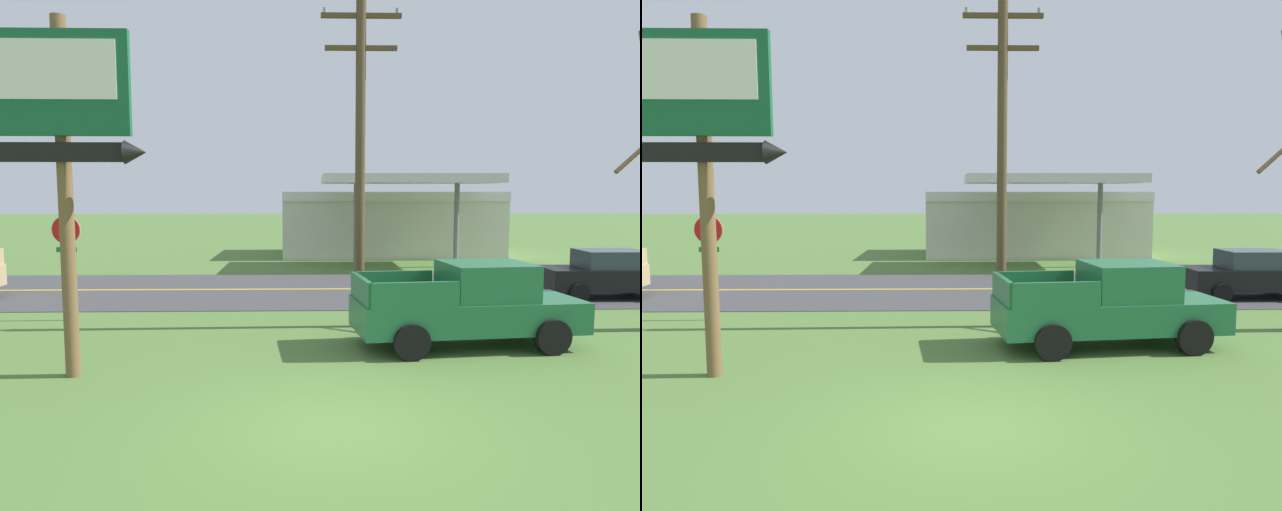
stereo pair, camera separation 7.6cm
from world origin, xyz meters
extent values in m
plane|color=#4C7033|center=(0.00, 0.00, 0.00)|extent=(180.00, 180.00, 0.00)
cube|color=#3D3D3F|center=(0.00, 13.00, 0.01)|extent=(140.00, 8.00, 0.02)
cube|color=gold|center=(0.00, 13.00, 0.02)|extent=(126.00, 0.20, 0.01)
cylinder|color=brown|center=(-4.98, 2.72, 3.42)|extent=(0.28, 0.28, 6.84)
cube|color=#145633|center=(-4.98, 2.54, 5.58)|extent=(2.66, 0.16, 1.91)
cube|color=white|center=(-4.98, 2.45, 5.81)|extent=(2.24, 0.03, 1.07)
cube|color=black|center=(-4.98, 2.54, 4.32)|extent=(2.39, 0.12, 0.36)
cone|color=black|center=(-3.58, 2.54, 4.32)|extent=(0.40, 0.44, 0.44)
cylinder|color=slate|center=(-7.03, 7.87, 1.10)|extent=(0.08, 0.08, 2.20)
cylinder|color=red|center=(-7.03, 7.84, 2.55)|extent=(0.76, 0.03, 0.76)
cylinder|color=white|center=(-7.03, 7.86, 2.55)|extent=(0.80, 0.01, 0.80)
cube|color=#19722D|center=(-7.03, 7.84, 2.00)|extent=(0.56, 0.03, 0.14)
cylinder|color=brown|center=(1.02, 6.90, 4.27)|extent=(0.26, 0.26, 8.55)
cube|color=brown|center=(1.02, 6.90, 8.05)|extent=(2.06, 0.12, 0.12)
cube|color=brown|center=(1.02, 6.90, 7.25)|extent=(1.85, 0.12, 0.12)
cylinder|color=gray|center=(0.09, 6.90, 8.17)|extent=(0.10, 0.10, 0.14)
cylinder|color=gray|center=(1.95, 6.90, 8.17)|extent=(0.10, 0.10, 0.14)
cube|color=beige|center=(4.42, 25.51, 1.80)|extent=(12.00, 6.00, 3.60)
cube|color=silver|center=(4.42, 22.46, 3.35)|extent=(12.00, 0.12, 0.50)
cube|color=silver|center=(4.42, 19.51, 4.20)|extent=(8.00, 5.00, 0.40)
cylinder|color=slate|center=(2.02, 19.51, 2.10)|extent=(0.24, 0.24, 4.20)
cylinder|color=slate|center=(6.82, 19.51, 2.10)|extent=(0.24, 0.24, 4.20)
cube|color=#1E6038|center=(3.33, 4.80, 0.76)|extent=(5.39, 2.54, 0.72)
cube|color=#1E6038|center=(3.78, 4.85, 1.54)|extent=(2.09, 2.00, 0.84)
cube|color=#28333D|center=(4.66, 4.95, 1.54)|extent=(0.29, 1.66, 0.71)
cube|color=#1E6038|center=(1.71, 5.54, 1.40)|extent=(1.95, 0.34, 0.56)
cube|color=#1E6038|center=(1.92, 3.71, 1.40)|extent=(1.95, 0.34, 0.56)
cube|color=#1E6038|center=(0.84, 4.51, 1.40)|extent=(0.33, 1.88, 0.56)
cylinder|color=black|center=(4.82, 5.95, 0.40)|extent=(0.83, 0.37, 0.80)
cylinder|color=black|center=(5.04, 4.01, 0.40)|extent=(0.83, 0.37, 0.80)
cylinder|color=black|center=(1.61, 5.59, 0.40)|extent=(0.83, 0.37, 0.80)
cylinder|color=black|center=(1.84, 3.64, 0.40)|extent=(0.83, 0.37, 0.80)
cube|color=black|center=(9.77, 11.00, 0.68)|extent=(4.20, 1.76, 0.72)
cube|color=#2D3842|center=(9.92, 11.00, 1.34)|extent=(2.10, 1.56, 0.60)
cylinder|color=black|center=(8.47, 10.12, 0.32)|extent=(0.64, 0.24, 0.64)
cylinder|color=black|center=(8.47, 11.88, 0.32)|extent=(0.64, 0.24, 0.64)
cylinder|color=black|center=(11.07, 11.88, 0.32)|extent=(0.64, 0.24, 0.64)
camera|label=1|loc=(-0.44, -8.81, 3.59)|focal=33.57mm
camera|label=2|loc=(-0.37, -8.81, 3.59)|focal=33.57mm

